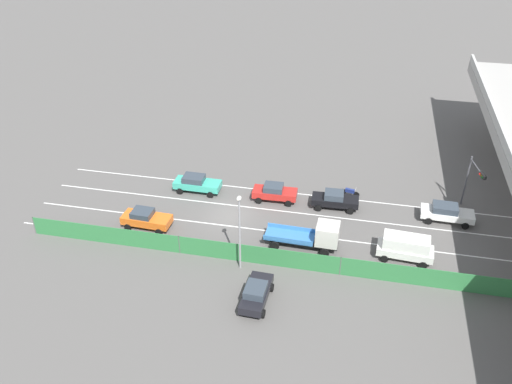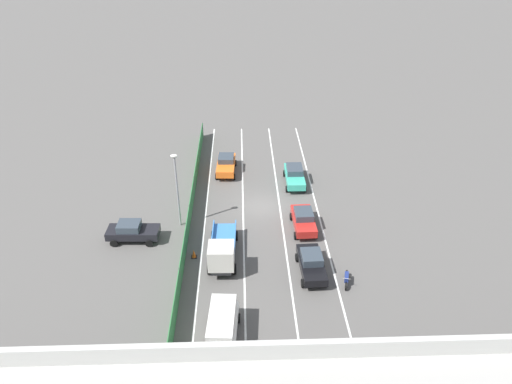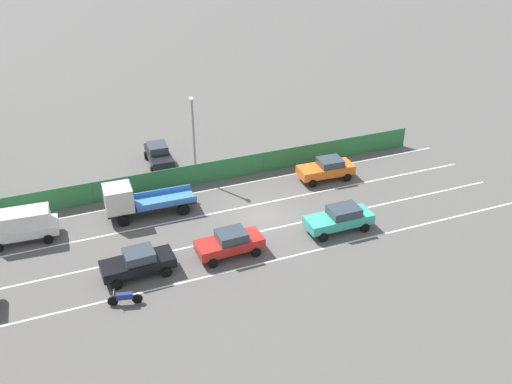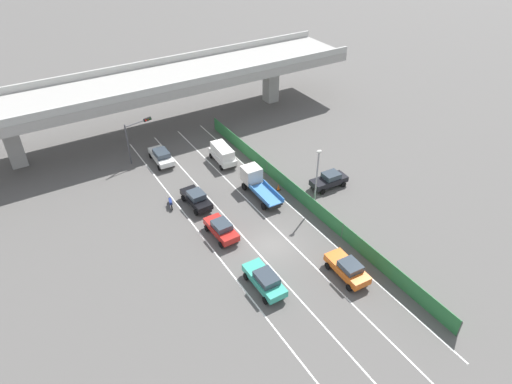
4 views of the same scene
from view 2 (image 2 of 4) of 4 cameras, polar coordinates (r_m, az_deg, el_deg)
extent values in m
plane|color=#565451|center=(44.52, 0.64, -1.69)|extent=(300.00, 300.00, 0.00)
cube|color=silver|center=(41.69, 7.89, -4.53)|extent=(0.14, 44.11, 0.01)
cube|color=silver|center=(41.27, 3.23, -4.66)|extent=(0.14, 44.11, 0.01)
cube|color=silver|center=(41.12, -1.48, -4.75)|extent=(0.14, 44.11, 0.01)
cube|color=silver|center=(41.26, -6.20, -4.82)|extent=(0.14, 44.11, 0.01)
cube|color=#B2B2AD|center=(21.65, 3.56, -18.09)|extent=(56.50, 0.30, 0.90)
cube|color=#2D753D|center=(40.89, -8.03, -3.86)|extent=(0.06, 40.11, 1.72)
cylinder|color=#4C514C|center=(58.46, -6.31, 7.36)|extent=(0.10, 0.10, 1.72)
cylinder|color=#4C514C|center=(46.52, -7.31, 0.81)|extent=(0.10, 0.10, 1.72)
cylinder|color=#4C514C|center=(35.62, -8.97, -9.97)|extent=(0.10, 0.10, 1.72)
cube|color=white|center=(29.62, 9.08, -21.02)|extent=(1.92, 4.73, 0.61)
cube|color=#333D47|center=(29.32, 9.10, -19.87)|extent=(1.63, 2.26, 0.60)
cylinder|color=black|center=(31.11, 10.28, -19.16)|extent=(0.24, 0.65, 0.64)
cylinder|color=black|center=(30.85, 6.85, -19.33)|extent=(0.24, 0.65, 0.64)
cube|color=black|center=(36.68, 6.56, -8.51)|extent=(1.87, 4.44, 0.62)
cube|color=#333D47|center=(36.41, 6.58, -7.64)|extent=(1.57, 1.82, 0.59)
cylinder|color=black|center=(36.03, 8.29, -10.49)|extent=(0.24, 0.65, 0.64)
cylinder|color=black|center=(35.73, 5.55, -10.67)|extent=(0.24, 0.65, 0.64)
cylinder|color=black|center=(38.26, 7.42, -7.57)|extent=(0.24, 0.65, 0.64)
cylinder|color=black|center=(37.98, 4.86, -7.72)|extent=(0.24, 0.65, 0.64)
cube|color=silver|center=(31.74, -4.00, -15.98)|extent=(2.12, 4.65, 0.65)
cube|color=silver|center=(31.13, -4.06, -14.92)|extent=(1.85, 3.82, 1.03)
cylinder|color=black|center=(31.01, -2.48, -18.73)|extent=(0.26, 0.65, 0.64)
cylinder|color=black|center=(31.17, -6.00, -18.57)|extent=(0.26, 0.65, 0.64)
cylinder|color=black|center=(33.09, -2.09, -14.68)|extent=(0.26, 0.65, 0.64)
cylinder|color=black|center=(33.24, -5.33, -14.55)|extent=(0.26, 0.65, 0.64)
cube|color=red|center=(41.29, 5.63, -3.40)|extent=(1.84, 4.29, 0.65)
cube|color=#333D47|center=(41.06, 5.65, -2.59)|extent=(1.56, 1.86, 0.56)
cylinder|color=black|center=(40.54, 7.10, -5.06)|extent=(0.24, 0.65, 0.64)
cylinder|color=black|center=(40.28, 4.69, -5.17)|extent=(0.24, 0.65, 0.64)
cylinder|color=black|center=(42.87, 6.45, -2.81)|extent=(0.24, 0.65, 0.64)
cylinder|color=black|center=(42.62, 4.18, -2.90)|extent=(0.24, 0.65, 0.64)
cube|color=teal|center=(47.88, 4.57, 1.83)|extent=(1.78, 4.63, 0.65)
cube|color=#333D47|center=(47.90, 4.56, 2.67)|extent=(1.55, 2.06, 0.57)
cylinder|color=black|center=(46.86, 5.80, 0.39)|extent=(0.22, 0.64, 0.64)
cylinder|color=black|center=(46.68, 3.66, 0.37)|extent=(0.22, 0.64, 0.64)
cylinder|color=black|center=(49.57, 5.39, 2.22)|extent=(0.22, 0.64, 0.64)
cylinder|color=black|center=(49.40, 3.37, 2.20)|extent=(0.22, 0.64, 0.64)
cube|color=orange|center=(49.91, -3.56, 3.17)|extent=(1.96, 4.45, 0.69)
cube|color=#333D47|center=(49.95, -3.56, 3.98)|extent=(1.64, 1.88, 0.53)
cylinder|color=black|center=(48.79, -2.60, 1.84)|extent=(0.25, 0.65, 0.64)
cylinder|color=black|center=(48.91, -4.69, 1.84)|extent=(0.25, 0.65, 0.64)
cylinder|color=black|center=(51.41, -2.45, 3.44)|extent=(0.25, 0.65, 0.64)
cylinder|color=black|center=(51.53, -4.43, 3.44)|extent=(0.25, 0.65, 0.64)
cube|color=black|center=(38.19, -3.90, -6.65)|extent=(1.68, 6.27, 0.25)
cube|color=beige|center=(35.87, -4.13, -7.52)|extent=(1.95, 1.92, 1.71)
cube|color=#3875BC|center=(38.89, -3.83, -5.55)|extent=(2.01, 4.26, 0.10)
cube|color=#3875BC|center=(38.73, -2.49, -5.30)|extent=(0.19, 4.21, 0.42)
cube|color=#3875BC|center=(38.84, -5.19, -5.29)|extent=(0.19, 4.21, 0.42)
cylinder|color=black|center=(36.69, -2.55, -9.07)|extent=(0.28, 0.81, 0.80)
cylinder|color=black|center=(36.82, -5.55, -9.05)|extent=(0.28, 0.81, 0.80)
cylinder|color=black|center=(40.04, -2.36, -5.19)|extent=(0.28, 0.81, 0.80)
cylinder|color=black|center=(40.15, -5.09, -5.18)|extent=(0.28, 0.81, 0.80)
cylinder|color=black|center=(35.95, 10.55, -10.88)|extent=(0.23, 0.61, 0.60)
cylinder|color=black|center=(36.98, 10.64, -9.51)|extent=(0.23, 0.61, 0.60)
cube|color=navy|center=(36.29, 10.64, -9.85)|extent=(0.48, 0.96, 0.36)
cylinder|color=#B2B2B2|center=(35.63, 10.66, -10.02)|extent=(0.59, 0.17, 0.03)
cube|color=black|center=(40.98, -14.29, -4.63)|extent=(4.29, 1.86, 0.64)
cube|color=#333D47|center=(40.71, -14.77, -3.92)|extent=(1.86, 1.57, 0.59)
cylinder|color=black|center=(41.60, -12.03, -4.52)|extent=(0.65, 0.24, 0.64)
cylinder|color=black|center=(40.25, -12.47, -5.93)|extent=(0.65, 0.24, 0.64)
cylinder|color=black|center=(42.30, -15.86, -4.45)|extent=(0.65, 0.24, 0.64)
cylinder|color=black|center=(40.97, -16.42, -5.82)|extent=(0.65, 0.24, 0.64)
cylinder|color=#47474C|center=(28.00, 17.05, -20.62)|extent=(0.18, 0.18, 5.19)
cylinder|color=#47474C|center=(25.61, 14.43, -18.41)|extent=(3.30, 0.80, 0.12)
cube|color=black|center=(25.14, 11.55, -19.16)|extent=(1.00, 0.47, 0.32)
sphere|color=red|center=(25.33, 12.05, -18.73)|extent=(0.20, 0.20, 0.20)
sphere|color=#3B2806|center=(25.23, 11.40, -18.90)|extent=(0.20, 0.20, 0.20)
sphere|color=black|center=(25.13, 10.74, -19.06)|extent=(0.20, 0.20, 0.20)
cylinder|color=gray|center=(40.77, -9.24, -0.09)|extent=(0.16, 0.16, 6.50)
ellipsoid|color=silver|center=(39.15, -9.66, 4.22)|extent=(0.60, 0.36, 0.28)
cone|color=orange|center=(38.50, -7.35, -7.22)|extent=(0.36, 0.36, 0.70)
cube|color=black|center=(38.71, -7.32, -7.61)|extent=(0.47, 0.47, 0.03)
camera|label=1|loc=(46.95, -63.99, 20.90)|focal=38.07mm
camera|label=3|loc=(41.37, 54.40, 15.26)|focal=39.97mm
camera|label=4|loc=(67.16, 18.31, 33.59)|focal=31.62mm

